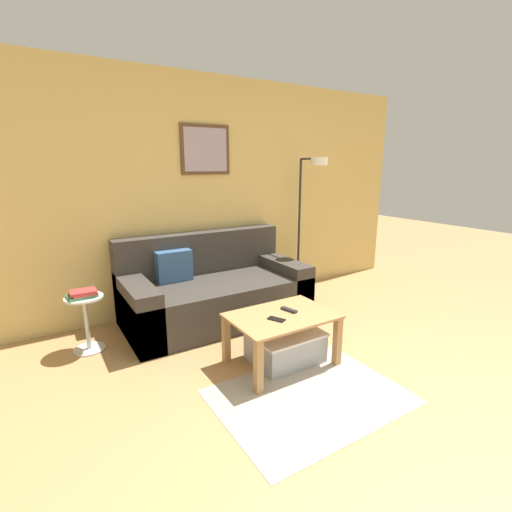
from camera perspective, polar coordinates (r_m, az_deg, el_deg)
The scene contains 11 objects.
ground_plane at distance 2.57m, azimuth 27.77°, elevation -26.67°, with size 16.00×16.00×0.00m, color tan.
wall_back at distance 4.30m, azimuth -6.89°, elevation 9.41°, with size 5.60×0.09×2.55m.
area_rug at distance 2.85m, azimuth 8.28°, elevation -20.56°, with size 1.32×0.98×0.01m, color #A39989.
couch at distance 3.97m, azimuth -6.50°, elevation -5.46°, with size 1.88×0.95×0.89m.
coffee_table at distance 3.07m, azimuth 3.99°, elevation -10.45°, with size 0.84×0.58×0.43m.
storage_bin at distance 3.22m, azimuth 4.50°, elevation -13.57°, with size 0.58×0.46×0.25m.
floor_lamp at distance 4.57m, azimuth 8.25°, elevation 8.15°, with size 0.23×0.54×1.69m.
side_table at distance 3.61m, azimuth -24.67°, elevation -8.72°, with size 0.32×0.32×0.50m.
book_stack at distance 3.52m, azimuth -25.10°, elevation -5.27°, with size 0.25×0.19×0.06m.
remote_control at distance 3.11m, azimuth 5.10°, elevation -8.26°, with size 0.04×0.15×0.02m, color #232328.
cell_phone at distance 2.94m, azimuth 3.16°, elevation -9.69°, with size 0.07×0.14×0.01m, color black.
Camera 1 is at (-1.80, -0.88, 1.61)m, focal length 26.00 mm.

